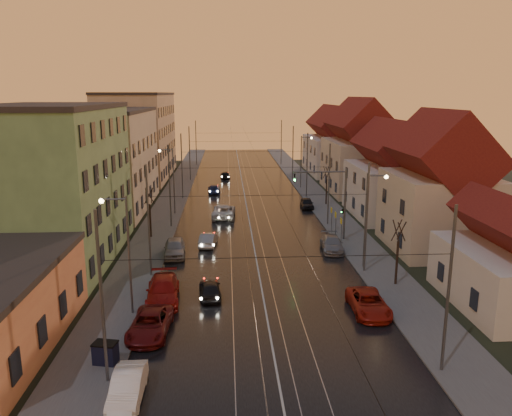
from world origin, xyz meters
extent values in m
plane|color=black|center=(0.00, 0.00, 0.00)|extent=(160.00, 160.00, 0.00)
cube|color=black|center=(0.00, 40.00, 0.02)|extent=(16.00, 120.00, 0.04)
cube|color=#4C4C4C|center=(-10.00, 40.00, 0.07)|extent=(4.00, 120.00, 0.15)
cube|color=#4C4C4C|center=(10.00, 40.00, 0.07)|extent=(4.00, 120.00, 0.15)
cube|color=gray|center=(-2.20, 40.00, 0.06)|extent=(0.06, 120.00, 0.03)
cube|color=gray|center=(-0.77, 40.00, 0.06)|extent=(0.06, 120.00, 0.03)
cube|color=gray|center=(0.77, 40.00, 0.06)|extent=(0.06, 120.00, 0.03)
cube|color=gray|center=(2.20, 40.00, 0.06)|extent=(0.06, 120.00, 0.03)
cube|color=#577D4F|center=(-17.50, 14.00, 6.50)|extent=(10.00, 18.00, 13.00)
cube|color=tan|center=(-17.50, 34.00, 6.00)|extent=(10.00, 20.00, 12.00)
cube|color=tan|center=(-17.50, 58.00, 7.00)|extent=(10.00, 24.00, 14.00)
cube|color=#B9AA8E|center=(17.00, 15.00, 3.50)|extent=(8.50, 10.00, 7.00)
pyramid|color=#591415|center=(17.00, 15.00, 8.90)|extent=(8.67, 10.20, 3.80)
cube|color=beige|center=(17.00, 28.00, 3.00)|extent=(9.00, 12.00, 6.00)
pyramid|color=#591415|center=(17.00, 28.00, 7.60)|extent=(9.18, 12.24, 3.20)
cube|color=#B9AA8E|center=(17.00, 43.00, 3.75)|extent=(9.00, 14.00, 7.50)
pyramid|color=#591415|center=(17.00, 43.00, 9.50)|extent=(9.18, 14.28, 4.00)
cube|color=beige|center=(17.00, 61.00, 3.25)|extent=(9.00, 16.00, 6.50)
pyramid|color=#591415|center=(17.00, 61.00, 8.25)|extent=(9.18, 16.32, 3.50)
cylinder|color=#595B60|center=(-8.60, -6.00, 4.50)|extent=(0.16, 0.16, 9.00)
cylinder|color=#595B60|center=(8.60, -6.00, 4.50)|extent=(0.16, 0.16, 9.00)
cylinder|color=#595B60|center=(-8.60, 9.00, 4.50)|extent=(0.16, 0.16, 9.00)
cylinder|color=#595B60|center=(8.60, 9.00, 4.50)|extent=(0.16, 0.16, 9.00)
cylinder|color=#595B60|center=(-8.60, 24.00, 4.50)|extent=(0.16, 0.16, 9.00)
cylinder|color=#595B60|center=(8.60, 24.00, 4.50)|extent=(0.16, 0.16, 9.00)
cylinder|color=#595B60|center=(-8.60, 39.00, 4.50)|extent=(0.16, 0.16, 9.00)
cylinder|color=#595B60|center=(8.60, 39.00, 4.50)|extent=(0.16, 0.16, 9.00)
cylinder|color=#595B60|center=(-8.60, 54.00, 4.50)|extent=(0.16, 0.16, 9.00)
cylinder|color=#595B60|center=(8.60, 54.00, 4.50)|extent=(0.16, 0.16, 9.00)
cylinder|color=#595B60|center=(-8.60, 72.00, 4.50)|extent=(0.16, 0.16, 9.00)
cylinder|color=#595B60|center=(8.60, 72.00, 4.50)|extent=(0.16, 0.16, 9.00)
cylinder|color=#595B60|center=(-8.80, 2.00, 4.00)|extent=(0.14, 0.14, 8.00)
cylinder|color=#595B60|center=(-9.60, 2.00, 7.80)|extent=(1.60, 0.10, 0.10)
sphere|color=#FFD88C|center=(-10.32, 2.00, 7.70)|extent=(0.32, 0.32, 0.32)
cylinder|color=#595B60|center=(8.80, 10.00, 4.00)|extent=(0.14, 0.14, 8.00)
cylinder|color=#595B60|center=(9.60, 10.00, 7.80)|extent=(1.60, 0.10, 0.10)
sphere|color=#FFD88C|center=(10.32, 10.00, 7.70)|extent=(0.32, 0.32, 0.32)
cylinder|color=#595B60|center=(-8.80, 30.00, 4.00)|extent=(0.14, 0.14, 8.00)
cylinder|color=#595B60|center=(-9.60, 30.00, 7.80)|extent=(1.60, 0.10, 0.10)
sphere|color=#FFD88C|center=(-10.32, 30.00, 7.70)|extent=(0.32, 0.32, 0.32)
cylinder|color=#595B60|center=(8.80, 46.00, 4.00)|extent=(0.14, 0.14, 8.00)
cylinder|color=#595B60|center=(9.60, 46.00, 7.80)|extent=(1.60, 0.10, 0.10)
sphere|color=#FFD88C|center=(10.32, 46.00, 7.70)|extent=(0.32, 0.32, 0.32)
cylinder|color=#595B60|center=(9.00, 18.00, 3.60)|extent=(0.20, 0.20, 7.20)
cylinder|color=#595B60|center=(6.40, 18.00, 6.90)|extent=(5.20, 0.14, 0.14)
imported|color=black|center=(4.00, 18.00, 6.30)|extent=(0.15, 0.18, 0.90)
sphere|color=#19FF3F|center=(4.00, 17.88, 6.15)|extent=(0.20, 0.20, 0.20)
cylinder|color=black|center=(-10.20, 20.00, 1.75)|extent=(0.18, 0.18, 3.50)
cylinder|color=black|center=(-9.97, 20.09, 4.30)|extent=(0.37, 0.92, 1.61)
cylinder|color=black|center=(-10.29, 20.23, 4.30)|extent=(0.91, 0.40, 1.61)
cylinder|color=black|center=(-10.43, 19.91, 4.30)|extent=(0.37, 0.92, 1.61)
cylinder|color=black|center=(-10.07, 19.78, 4.30)|extent=(0.84, 0.54, 1.62)
cylinder|color=black|center=(10.20, 6.00, 1.75)|extent=(0.18, 0.18, 3.50)
cylinder|color=black|center=(10.43, 6.09, 4.30)|extent=(0.37, 0.92, 1.61)
cylinder|color=black|center=(10.11, 6.23, 4.30)|extent=(0.91, 0.40, 1.61)
cylinder|color=black|center=(9.97, 5.91, 4.30)|extent=(0.37, 0.92, 1.61)
cylinder|color=black|center=(10.32, 5.78, 4.30)|extent=(0.84, 0.54, 1.62)
cylinder|color=black|center=(10.40, 34.00, 1.75)|extent=(0.18, 0.18, 3.50)
cylinder|color=black|center=(10.63, 34.09, 4.30)|extent=(0.37, 0.92, 1.61)
cylinder|color=black|center=(10.31, 34.23, 4.30)|extent=(0.91, 0.40, 1.61)
cylinder|color=black|center=(10.17, 33.91, 4.30)|extent=(0.37, 0.92, 1.61)
cylinder|color=black|center=(10.53, 33.78, 4.30)|extent=(0.84, 0.54, 1.62)
imported|color=black|center=(-3.79, 4.59, 0.63)|extent=(1.79, 3.83, 1.27)
imported|color=#939397|center=(-4.33, 16.96, 0.65)|extent=(1.80, 4.08, 1.30)
imported|color=silver|center=(-2.90, 28.06, 0.76)|extent=(2.83, 5.62, 1.53)
imported|color=#172046|center=(-4.38, 42.86, 0.62)|extent=(1.91, 4.33, 1.24)
imported|color=black|center=(-2.77, 55.38, 0.65)|extent=(1.68, 3.85, 1.29)
imported|color=white|center=(-7.31, -7.46, 0.67)|extent=(1.46, 4.06, 1.33)
imported|color=#611011|center=(-7.22, -0.88, 0.68)|extent=(2.52, 5.02, 1.36)
imported|color=maroon|center=(-7.06, 4.13, 0.79)|extent=(2.61, 5.59, 1.58)
imported|color=#9FA0A4|center=(-7.24, 14.13, 0.77)|extent=(2.15, 4.66, 1.55)
imported|color=#A21C10|center=(6.80, 1.41, 0.68)|extent=(2.33, 4.93, 1.36)
imported|color=gray|center=(7.14, 14.83, 0.67)|extent=(2.21, 4.74, 1.34)
imported|color=black|center=(7.60, 32.32, 0.65)|extent=(1.72, 3.87, 1.29)
cube|color=black|center=(-9.07, -4.28, 0.70)|extent=(1.35, 1.05, 1.10)
camera|label=1|loc=(-2.46, -28.90, 14.24)|focal=35.00mm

